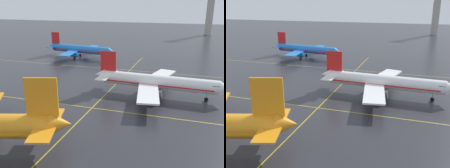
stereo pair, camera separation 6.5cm
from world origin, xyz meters
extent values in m
cone|color=orange|center=(2.08, 16.46, 4.84)|extent=(4.45, 4.74, 3.89)
cube|color=orange|center=(-0.59, 15.62, 9.47)|extent=(5.05, 1.92, 6.46)
cube|color=orange|center=(-1.04, 18.86, 4.84)|extent=(4.96, 6.37, 0.26)
cube|color=orange|center=(0.89, 12.70, 4.84)|extent=(4.96, 6.37, 0.26)
cylinder|color=white|center=(13.55, 47.67, 3.85)|extent=(30.15, 4.77, 3.57)
cone|color=white|center=(-2.95, 48.33, 4.22)|extent=(3.14, 3.51, 3.39)
cube|color=red|center=(-0.51, 48.24, 8.26)|extent=(4.51, 0.52, 5.63)
cube|color=white|center=(-1.09, 45.44, 4.22)|extent=(3.20, 5.00, 0.23)
cube|color=white|center=(-0.86, 51.07, 4.22)|extent=(3.20, 5.00, 0.23)
cube|color=white|center=(12.29, 39.74, 3.28)|extent=(7.18, 14.70, 0.38)
cube|color=white|center=(12.94, 55.67, 3.28)|extent=(8.21, 14.84, 0.38)
cylinder|color=#4C4C51|center=(13.54, 42.78, 2.06)|extent=(3.27, 2.10, 1.97)
cylinder|color=#4C4C51|center=(13.94, 52.54, 2.06)|extent=(3.27, 2.10, 1.97)
cube|color=#385166|center=(27.62, 47.10, 4.36)|extent=(1.82, 3.35, 0.66)
cube|color=red|center=(13.55, 47.67, 3.40)|extent=(27.75, 4.71, 0.34)
cylinder|color=#99999E|center=(25.74, 47.18, 1.55)|extent=(0.26, 0.26, 1.55)
cylinder|color=black|center=(25.74, 47.18, 0.52)|extent=(1.05, 0.46, 1.03)
cylinder|color=#99999E|center=(11.58, 45.31, 1.55)|extent=(0.26, 0.26, 1.55)
cylinder|color=black|center=(11.58, 45.31, 0.52)|extent=(1.05, 0.46, 1.03)
cylinder|color=#99999E|center=(11.78, 50.18, 1.55)|extent=(0.26, 0.26, 1.55)
cylinder|color=black|center=(11.78, 50.18, 0.52)|extent=(1.05, 0.46, 1.03)
cylinder|color=blue|center=(-26.76, 86.75, 3.68)|extent=(28.95, 7.37, 3.41)
cone|color=blue|center=(-11.37, 84.60, 3.68)|extent=(2.78, 3.64, 3.35)
cone|color=blue|center=(-42.42, 88.94, 4.04)|extent=(3.30, 3.61, 3.24)
cube|color=red|center=(-40.11, 88.62, 7.91)|extent=(4.32, 0.92, 5.39)
cube|color=blue|center=(-40.93, 86.01, 4.04)|extent=(3.50, 5.03, 0.22)
cube|color=blue|center=(-40.18, 91.35, 4.04)|extent=(3.50, 5.03, 0.22)
cube|color=blue|center=(-28.71, 79.31, 3.14)|extent=(5.61, 13.77, 0.36)
cube|color=blue|center=(-26.59, 94.44, 3.14)|extent=(8.99, 14.26, 0.36)
cylinder|color=blue|center=(-27.23, 82.10, 1.98)|extent=(3.29, 2.29, 1.89)
cylinder|color=blue|center=(-25.93, 91.35, 1.98)|extent=(3.29, 2.29, 1.89)
cube|color=#385166|center=(-13.41, 84.88, 4.18)|extent=(2.04, 3.34, 0.63)
cube|color=red|center=(-26.76, 86.75, 3.26)|extent=(26.68, 7.08, 0.32)
cylinder|color=#99999E|center=(-15.19, 85.13, 1.48)|extent=(0.25, 0.25, 1.48)
cylinder|color=black|center=(-15.19, 85.13, 0.49)|extent=(1.03, 0.54, 0.99)
cylinder|color=#99999E|center=(-28.86, 84.69, 1.48)|extent=(0.25, 0.25, 1.48)
cylinder|color=black|center=(-28.86, 84.69, 0.49)|extent=(1.03, 0.54, 0.99)
cylinder|color=#99999E|center=(-28.22, 89.31, 1.48)|extent=(0.25, 0.25, 1.48)
cylinder|color=black|center=(-28.22, 89.31, 0.49)|extent=(1.03, 0.54, 0.99)
cube|color=yellow|center=(0.00, 34.52, 0.00)|extent=(117.15, 0.20, 0.01)
cube|color=yellow|center=(0.00, 71.05, 0.00)|extent=(117.15, 0.20, 0.01)
cube|color=yellow|center=(0.00, 34.52, 0.00)|extent=(0.20, 120.53, 0.01)
cylinder|color=#ADA89E|center=(31.13, 193.76, 16.93)|extent=(5.20, 5.20, 33.87)
camera|label=1|loc=(21.33, -16.31, 23.67)|focal=40.52mm
camera|label=2|loc=(21.39, -16.29, 23.67)|focal=40.52mm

